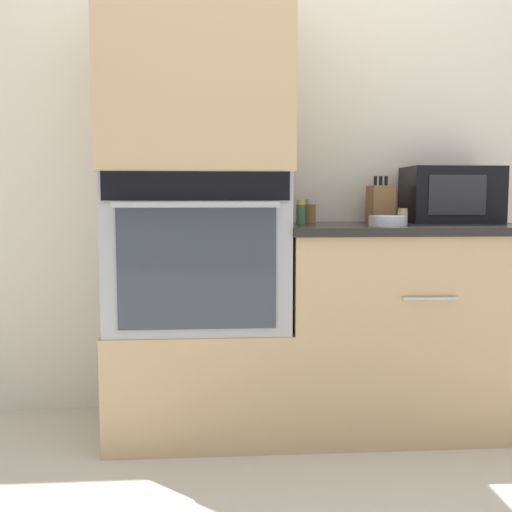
% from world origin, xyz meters
% --- Properties ---
extents(ground_plane, '(12.00, 12.00, 0.00)m').
position_xyz_m(ground_plane, '(0.00, 0.00, 0.00)').
color(ground_plane, beige).
extents(wall_back, '(8.00, 0.05, 2.50)m').
position_xyz_m(wall_back, '(0.00, 0.63, 1.25)').
color(wall_back, beige).
rests_on(wall_back, ground_plane).
extents(oven_cabinet_base, '(0.77, 0.60, 0.48)m').
position_xyz_m(oven_cabinet_base, '(-0.38, 0.30, 0.24)').
color(oven_cabinet_base, tan).
rests_on(oven_cabinet_base, ground_plane).
extents(wall_oven, '(0.74, 0.64, 0.65)m').
position_xyz_m(wall_oven, '(-0.38, 0.30, 0.80)').
color(wall_oven, '#9EA0A5').
rests_on(wall_oven, oven_cabinet_base).
extents(oven_cabinet_upper, '(0.77, 0.60, 0.84)m').
position_xyz_m(oven_cabinet_upper, '(-0.38, 0.30, 1.55)').
color(oven_cabinet_upper, tan).
rests_on(oven_cabinet_upper, wall_oven).
extents(counter_unit, '(1.09, 0.63, 0.91)m').
position_xyz_m(counter_unit, '(0.54, 0.30, 0.46)').
color(counter_unit, tan).
rests_on(counter_unit, ground_plane).
extents(microwave, '(0.42, 0.27, 0.26)m').
position_xyz_m(microwave, '(0.79, 0.44, 1.04)').
color(microwave, black).
rests_on(microwave, counter_unit).
extents(knife_block, '(0.10, 0.15, 0.22)m').
position_xyz_m(knife_block, '(0.47, 0.48, 1.00)').
color(knife_block, olive).
rests_on(knife_block, counter_unit).
extents(bowl, '(0.15, 0.15, 0.04)m').
position_xyz_m(bowl, '(0.41, 0.16, 0.93)').
color(bowl, silver).
rests_on(bowl, counter_unit).
extents(condiment_jar_near, '(0.04, 0.04, 0.07)m').
position_xyz_m(condiment_jar_near, '(0.52, 0.30, 0.94)').
color(condiment_jar_near, silver).
rests_on(condiment_jar_near, counter_unit).
extents(condiment_jar_mid, '(0.05, 0.05, 0.11)m').
position_xyz_m(condiment_jar_mid, '(0.13, 0.50, 0.96)').
color(condiment_jar_mid, brown).
rests_on(condiment_jar_mid, counter_unit).
extents(condiment_jar_far, '(0.04, 0.04, 0.11)m').
position_xyz_m(condiment_jar_far, '(0.07, 0.38, 0.96)').
color(condiment_jar_far, '#427047').
rests_on(condiment_jar_far, counter_unit).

